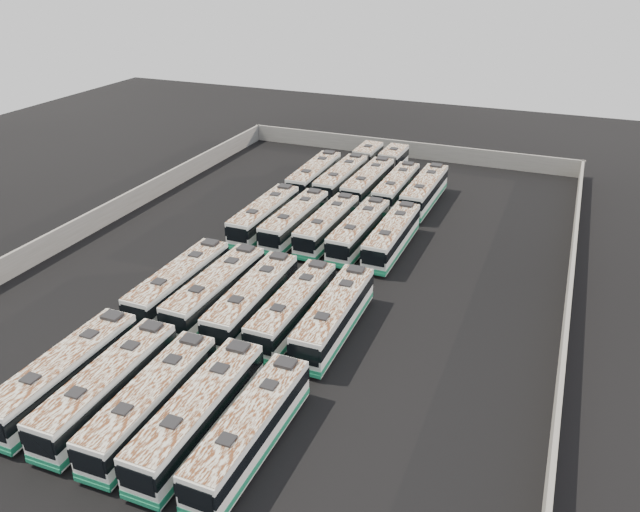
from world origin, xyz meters
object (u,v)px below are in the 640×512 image
Objects in this scene: bus_midfront_far_right at (334,316)px; bus_back_far_left at (314,176)px; bus_front_left at (108,386)px; bus_back_right at (396,188)px; bus_midback_far_left at (265,216)px; bus_back_far_right at (425,191)px; bus_midback_left at (295,221)px; bus_midback_center at (327,225)px; bus_midback_right at (359,231)px; bus_front_center at (152,402)px; bus_midfront_center at (253,300)px; bus_midfront_right at (293,308)px; bus_midback_far_right at (392,236)px; bus_midfront_left at (216,290)px; bus_back_center at (377,175)px; bus_front_far_right at (250,430)px; bus_front_far_left at (65,374)px; bus_front_right at (199,413)px; bus_midfront_far_left at (180,283)px; bus_back_left at (350,171)px.

bus_back_far_left is (-13.16, 27.68, 0.02)m from bus_midfront_far_right.
bus_back_right is at bearing 79.86° from bus_front_left.
bus_back_far_right is (13.09, 12.75, 0.02)m from bus_midback_far_left.
bus_midback_left reaches higher than bus_midback_center.
bus_front_center is at bearing -95.34° from bus_midback_right.
bus_front_left is 12.97m from bus_midfront_center.
bus_midfront_right is (3.28, 0.14, -0.05)m from bus_midfront_center.
bus_back_far_left is (-9.91, 27.79, 0.05)m from bus_midfront_right.
bus_midback_far_right is 0.96× the size of bus_back_far_right.
bus_front_left is 28.10m from bus_midback_center.
bus_midback_right is at bearing 67.50° from bus_midfront_left.
bus_front_left is at bearing -89.04° from bus_midback_left.
bus_midfront_center reaches higher than bus_midback_right.
bus_back_right is 3.20m from bus_back_far_right.
bus_midback_left is (-6.64, 15.02, 0.01)m from bus_midfront_right.
bus_midback_far_left is at bearing -111.63° from bus_back_center.
bus_midfront_left reaches higher than bus_midback_left.
bus_midfront_far_right is at bearing -65.35° from bus_midback_center.
bus_midfront_center is at bearing -176.81° from bus_midfront_right.
bus_midfront_right is 27.75m from bus_back_right.
bus_back_right reaches higher than bus_front_far_right.
bus_back_far_left reaches higher than bus_front_left.
bus_front_center is 0.97× the size of bus_back_far_right.
bus_midfront_left is 1.04× the size of bus_midback_center.
bus_midback_far_left reaches higher than bus_front_center.
bus_midfront_far_right is at bearing 1.26° from bus_midfront_left.
bus_midback_right is at bearing 1.73° from bus_midback_left.
bus_front_center is 28.04m from bus_midback_left.
bus_midback_right reaches higher than bus_midback_center.
bus_back_far_right is (9.81, 12.72, 0.04)m from bus_midback_left.
bus_front_center is at bearing -178.60° from bus_front_far_right.
bus_front_far_left is at bearing -179.71° from bus_front_far_right.
bus_front_left is 0.99× the size of bus_back_far_right.
bus_back_far_left is at bearing 103.34° from bus_front_right.
bus_front_left is 40.61m from bus_back_far_left.
bus_back_far_left reaches higher than bus_midfront_far_right.
bus_back_far_left is (-9.78, 40.49, -0.00)m from bus_front_right.
bus_back_far_left is 13.08m from bus_back_far_right.
bus_midfront_center reaches higher than bus_midfront_far_left.
bus_front_left is 43.71m from bus_back_center.
bus_midback_left is at bearing 89.18° from bus_front_left.
bus_front_right is at bearing -93.67° from bus_back_far_right.
bus_midback_far_left reaches higher than bus_midback_right.
bus_midback_far_right is (13.07, 15.14, -0.04)m from bus_midfront_far_left.
bus_midfront_left is 29.34m from bus_back_far_right.
bus_front_far_left is at bearing -103.43° from bus_midfront_left.
bus_midfront_far_right is (9.84, 12.79, -0.00)m from bus_front_left.
bus_back_left is 0.99× the size of bus_back_center.
bus_back_far_left is at bearing 89.94° from bus_midback_far_left.
bus_midback_right is (9.85, 27.79, -0.05)m from bus_front_far_left.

